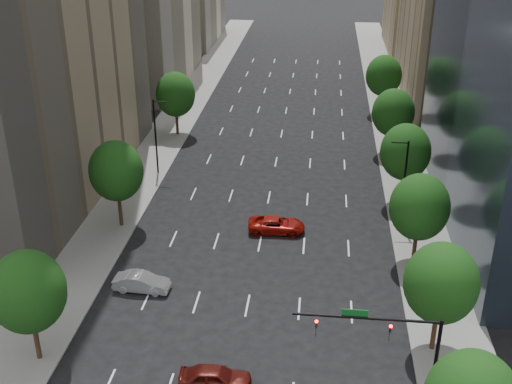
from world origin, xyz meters
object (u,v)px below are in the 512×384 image
(car_maroon, at_px, (215,378))
(car_red_far, at_px, (277,225))
(car_silver, at_px, (142,282))
(traffic_signal, at_px, (397,342))

(car_maroon, relative_size, car_red_far, 0.89)
(car_maroon, height_order, car_silver, car_maroon)
(car_red_far, bearing_deg, car_silver, 135.12)
(car_maroon, distance_m, car_red_far, 22.15)
(traffic_signal, bearing_deg, car_red_far, 112.13)
(car_maroon, bearing_deg, traffic_signal, -94.78)
(traffic_signal, bearing_deg, car_silver, 150.10)
(car_maroon, height_order, car_red_far, car_maroon)
(car_maroon, bearing_deg, car_red_far, -8.90)
(traffic_signal, height_order, car_red_far, traffic_signal)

